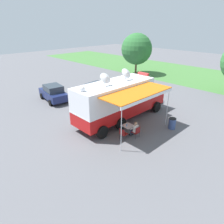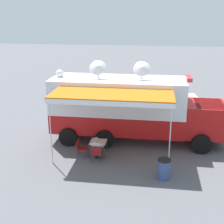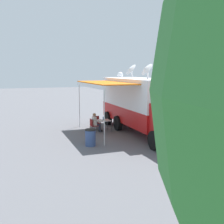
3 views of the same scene
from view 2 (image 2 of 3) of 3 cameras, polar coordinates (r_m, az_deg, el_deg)
ground_plane at (r=17.79m, az=1.03°, el=-4.95°), size 100.00×100.00×0.00m
lot_stripe at (r=19.93m, az=8.51°, el=-2.56°), size 0.14×4.80×0.01m
command_truck at (r=17.02m, az=3.56°, el=0.92°), size 4.88×9.50×4.53m
folding_table at (r=15.65m, az=-2.54°, el=-5.62°), size 0.80×0.80×0.73m
water_bottle at (r=15.61m, az=-3.13°, el=-5.05°), size 0.07×0.07×0.22m
folding_chair_at_table at (r=14.99m, az=-2.85°, el=-7.40°), size 0.48×0.48×0.87m
folding_chair_beside_table at (r=15.64m, az=-5.81°, el=-6.36°), size 0.48×0.48×0.87m
seated_responder at (r=15.10m, az=-2.73°, el=-6.62°), size 0.66×0.55×1.25m
trash_bin at (r=13.83m, az=9.48°, el=-10.24°), size 0.57×0.57×0.91m
car_behind_truck at (r=25.57m, az=1.09°, el=4.32°), size 4.40×2.42×1.76m
car_far_corner at (r=22.85m, az=10.14°, el=2.36°), size 2.46×4.41×1.76m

